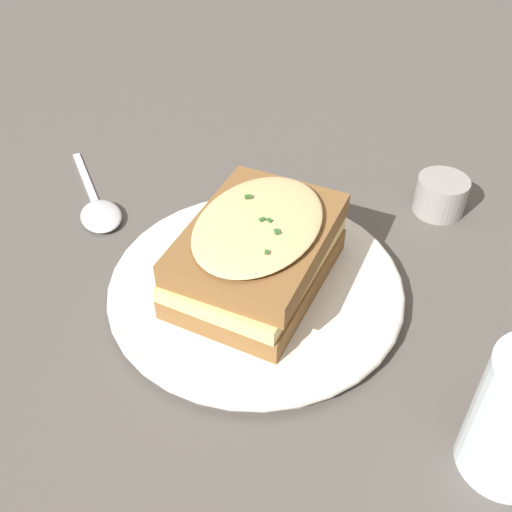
# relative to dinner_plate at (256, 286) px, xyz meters

# --- Properties ---
(ground_plane) EXTENTS (2.40, 2.40, 0.00)m
(ground_plane) POSITION_rel_dinner_plate_xyz_m (0.01, -0.02, -0.01)
(ground_plane) COLOR #514C47
(dinner_plate) EXTENTS (0.26, 0.26, 0.02)m
(dinner_plate) POSITION_rel_dinner_plate_xyz_m (0.00, 0.00, 0.00)
(dinner_plate) COLOR silver
(dinner_plate) RESTS_ON ground_plane
(sandwich) EXTENTS (0.17, 0.13, 0.07)m
(sandwich) POSITION_rel_dinner_plate_xyz_m (0.00, -0.00, 0.04)
(sandwich) COLOR brown
(sandwich) RESTS_ON dinner_plate
(spoon) EXTENTS (0.14, 0.13, 0.01)m
(spoon) POSITION_rel_dinner_plate_xyz_m (0.05, 0.19, -0.01)
(spoon) COLOR silver
(spoon) RESTS_ON ground_plane
(condiment_pot) EXTENTS (0.05, 0.05, 0.04)m
(condiment_pot) POSITION_rel_dinner_plate_xyz_m (0.18, -0.14, 0.01)
(condiment_pot) COLOR gray
(condiment_pot) RESTS_ON ground_plane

